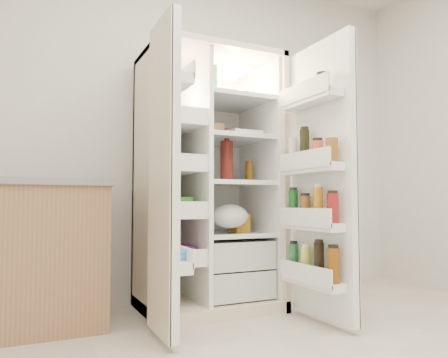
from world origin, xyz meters
name	(u,v)px	position (x,y,z in m)	size (l,w,h in m)	color
wall_back	(194,127)	(0.00, 2.00, 1.35)	(4.00, 0.02, 2.70)	silver
refrigerator	(208,203)	(-0.03, 1.65, 0.74)	(0.92, 0.70, 1.80)	beige
freezer_door	(164,175)	(-0.54, 1.05, 0.89)	(0.15, 0.40, 1.72)	white
fridge_door	(320,182)	(0.44, 0.96, 0.87)	(0.17, 0.58, 1.72)	white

